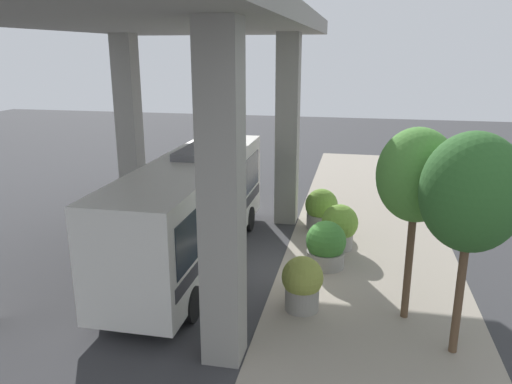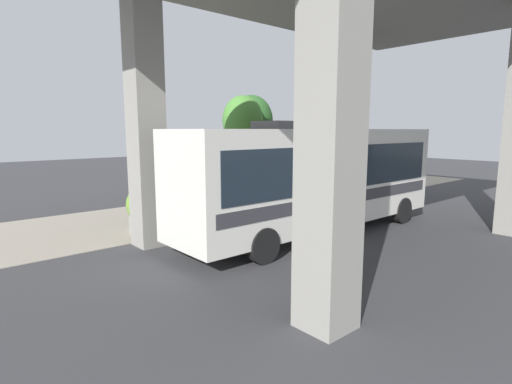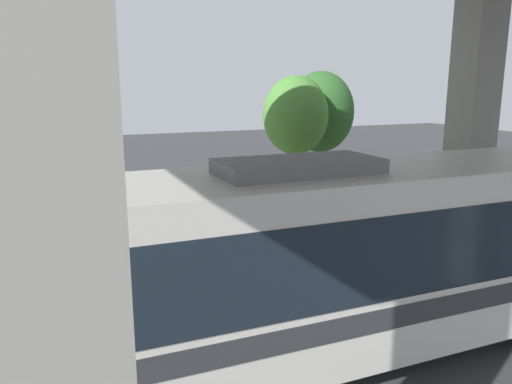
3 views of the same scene
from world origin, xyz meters
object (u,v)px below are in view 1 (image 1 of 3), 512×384
at_px(planter_front, 326,246).
at_px(planter_extra, 302,283).
at_px(bus, 193,205).
at_px(planter_middle, 321,209).
at_px(street_tree_near, 472,193).
at_px(street_tree_far, 417,176).
at_px(fire_hydrant, 294,274).
at_px(planter_back, 340,226).

distance_m(planter_front, planter_extra, 3.10).
distance_m(bus, planter_front, 4.69).
height_order(bus, planter_front, bus).
height_order(planter_middle, street_tree_near, street_tree_near).
relative_size(planter_front, street_tree_far, 0.31).
relative_size(planter_extra, street_tree_far, 0.30).
height_order(bus, street_tree_far, street_tree_far).
bearing_deg(fire_hydrant, planter_back, -109.20).
xyz_separation_m(bus, planter_front, (-4.47, -0.53, -1.31)).
distance_m(fire_hydrant, street_tree_near, 6.15).
distance_m(fire_hydrant, planter_extra, 1.43).
relative_size(planter_middle, planter_back, 0.99).
bearing_deg(street_tree_near, planter_extra, -18.81).
xyz_separation_m(fire_hydrant, planter_front, (-0.82, -1.73, 0.30)).
bearing_deg(planter_front, planter_middle, -83.26).
height_order(planter_middle, street_tree_far, street_tree_far).
height_order(planter_back, street_tree_near, street_tree_near).
bearing_deg(bus, planter_front, -173.22).
xyz_separation_m(fire_hydrant, planter_back, (-1.21, -3.47, 0.41)).
relative_size(bus, street_tree_near, 1.97).
bearing_deg(street_tree_near, planter_front, -52.01).
relative_size(bus, planter_back, 6.32).
height_order(fire_hydrant, planter_middle, planter_middle).
xyz_separation_m(street_tree_near, street_tree_far, (1.03, -1.48, -0.03)).
distance_m(bus, street_tree_far, 7.51).
bearing_deg(fire_hydrant, bus, -18.24).
bearing_deg(street_tree_near, fire_hydrant, -31.93).
height_order(bus, street_tree_near, street_tree_near).
bearing_deg(street_tree_far, planter_back, -66.62).
bearing_deg(planter_extra, street_tree_near, 161.19).
distance_m(planter_extra, street_tree_far, 4.27).
relative_size(planter_front, planter_middle, 0.97).
relative_size(street_tree_near, street_tree_far, 1.03).
xyz_separation_m(planter_back, street_tree_far, (-2.00, 4.64, 3.15)).
height_order(planter_middle, planter_back, planter_back).
height_order(fire_hydrant, planter_extra, planter_extra).
height_order(fire_hydrant, planter_front, planter_front).
xyz_separation_m(planter_back, planter_extra, (0.82, 4.80, -0.05)).
bearing_deg(street_tree_far, street_tree_near, 125.04).
bearing_deg(planter_extra, street_tree_far, -176.75).
bearing_deg(planter_middle, planter_front, 96.74).
bearing_deg(fire_hydrant, planter_middle, -93.87).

